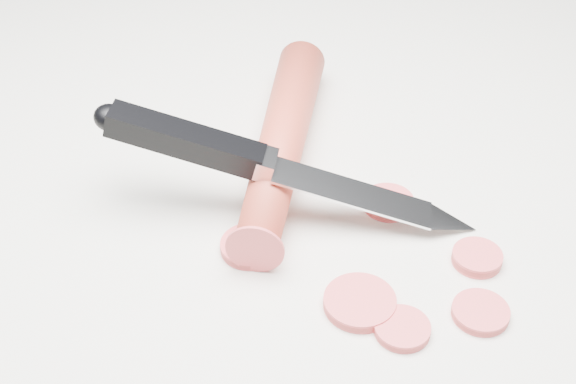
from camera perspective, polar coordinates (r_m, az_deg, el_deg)
name	(u,v)px	position (r m, az deg, el deg)	size (l,w,h in m)	color
ground	(326,215)	(0.51, 2.72, -1.63)	(2.40, 2.40, 0.00)	silver
carrot	(282,141)	(0.55, -0.43, 3.62)	(0.03, 0.03, 0.21)	red
carrot_slice_0	(402,329)	(0.45, 8.13, -9.60)	(0.03, 0.03, 0.01)	#E34349
carrot_slice_1	(480,312)	(0.47, 13.53, -8.32)	(0.03, 0.03, 0.01)	#E34349
carrot_slice_2	(360,302)	(0.46, 5.12, -7.82)	(0.04, 0.04, 0.01)	#E34349
carrot_slice_3	(477,258)	(0.49, 13.30, -4.56)	(0.03, 0.03, 0.01)	#E34349
carrot_slice_4	(388,202)	(0.52, 7.14, -0.74)	(0.03, 0.03, 0.01)	#E34349
carrot_slice_5	(250,246)	(0.49, -2.69, -3.87)	(0.04, 0.04, 0.01)	#E34349
carrot_slice_6	(363,305)	(0.46, 5.39, -8.02)	(0.03, 0.03, 0.01)	#E34349
kitchen_knife	(288,166)	(0.49, -0.02, 1.83)	(0.22, 0.16, 0.07)	silver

